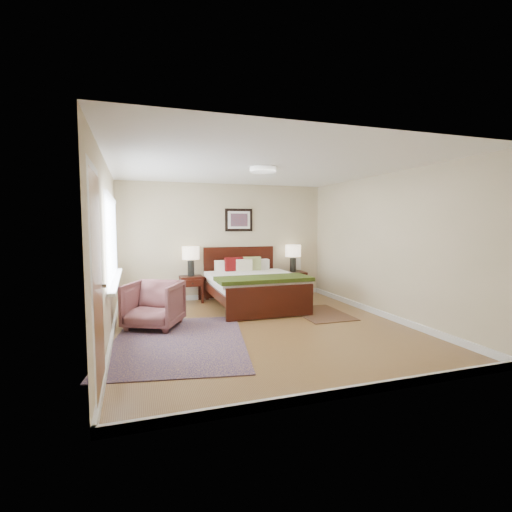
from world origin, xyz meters
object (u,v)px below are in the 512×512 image
object	(u,v)px
armchair	(154,305)
rug_persian	(179,342)
nightstand_left	(191,282)
nightstand_right	(293,281)
lamp_right	(293,253)
bed	(252,281)
lamp_left	(191,255)

from	to	relation	value
armchair	rug_persian	bearing A→B (deg)	-45.35
nightstand_left	nightstand_right	distance (m)	2.31
lamp_right	nightstand_left	bearing A→B (deg)	-179.51
bed	nightstand_left	world-z (taller)	bed
armchair	rug_persian	xyz separation A→B (m)	(0.28, -0.85, -0.36)
lamp_right	armchair	size ratio (longest dim) A/B	0.76
lamp_left	armchair	bearing A→B (deg)	-115.77
bed	nightstand_right	distance (m)	1.45
lamp_right	rug_persian	world-z (taller)	lamp_right
nightstand_left	lamp_left	xyz separation A→B (m)	(-0.00, 0.02, 0.55)
nightstand_right	lamp_left	xyz separation A→B (m)	(-2.31, 0.01, 0.64)
nightstand_right	lamp_left	world-z (taller)	lamp_left
nightstand_left	lamp_right	xyz separation A→B (m)	(2.31, 0.02, 0.55)
nightstand_left	armchair	size ratio (longest dim) A/B	0.68
nightstand_right	rug_persian	size ratio (longest dim) A/B	0.22
nightstand_right	lamp_left	distance (m)	2.40
lamp_right	rug_persian	size ratio (longest dim) A/B	0.24
lamp_left	nightstand_left	bearing A→B (deg)	-90.00
nightstand_left	nightstand_right	xyz separation A→B (m)	(2.31, 0.01, -0.09)
bed	lamp_left	distance (m)	1.43
nightstand_left	lamp_right	world-z (taller)	lamp_right
nightstand_right	armchair	bearing A→B (deg)	-151.23
nightstand_right	lamp_right	bearing A→B (deg)	90.00
nightstand_left	armchair	xyz separation A→B (m)	(-0.84, -1.72, -0.06)
lamp_left	rug_persian	world-z (taller)	lamp_left
nightstand_left	rug_persian	bearing A→B (deg)	-102.26
lamp_left	rug_persian	distance (m)	2.83
bed	nightstand_left	bearing A→B (deg)	145.00
nightstand_right	lamp_right	xyz separation A→B (m)	(0.00, 0.01, 0.64)
nightstand_right	nightstand_left	bearing A→B (deg)	-179.83
nightstand_right	armchair	distance (m)	3.60
bed	nightstand_right	size ratio (longest dim) A/B	3.75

